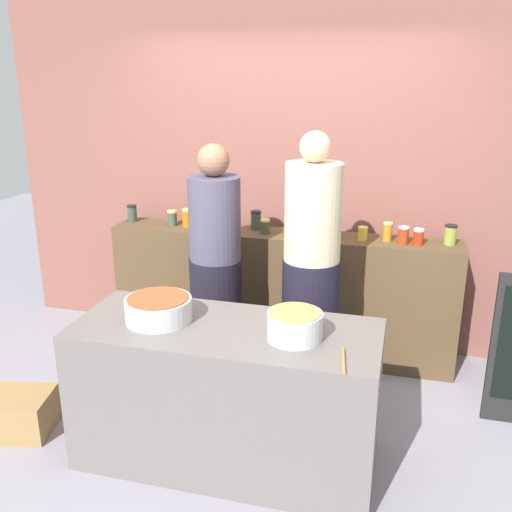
% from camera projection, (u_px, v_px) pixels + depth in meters
% --- Properties ---
extents(ground, '(12.00, 12.00, 0.00)m').
position_uv_depth(ground, '(242.00, 427.00, 3.67)').
color(ground, gray).
extents(storefront_wall, '(4.80, 0.12, 3.00)m').
position_uv_depth(storefront_wall, '(292.00, 161.00, 4.53)').
color(storefront_wall, brown).
rests_on(storefront_wall, ground).
extents(display_shelf, '(2.70, 0.36, 1.00)m').
position_uv_depth(display_shelf, '(280.00, 294.00, 4.52)').
color(display_shelf, '#503C25').
rests_on(display_shelf, ground).
extents(prep_table, '(1.70, 0.70, 0.84)m').
position_uv_depth(prep_table, '(227.00, 394.00, 3.26)').
color(prep_table, '#625C59').
rests_on(prep_table, ground).
extents(preserve_jar_0, '(0.08, 0.08, 0.14)m').
position_uv_depth(preserve_jar_0, '(132.00, 213.00, 4.69)').
color(preserve_jar_0, '#324236').
rests_on(preserve_jar_0, display_shelf).
extents(preserve_jar_1, '(0.08, 0.08, 0.12)m').
position_uv_depth(preserve_jar_1, '(172.00, 218.00, 4.58)').
color(preserve_jar_1, '#3C4D3C').
rests_on(preserve_jar_1, display_shelf).
extents(preserve_jar_2, '(0.08, 0.08, 0.15)m').
position_uv_depth(preserve_jar_2, '(187.00, 218.00, 4.53)').
color(preserve_jar_2, orange).
rests_on(preserve_jar_2, display_shelf).
extents(preserve_jar_3, '(0.08, 0.08, 0.10)m').
position_uv_depth(preserve_jar_3, '(204.00, 221.00, 4.54)').
color(preserve_jar_3, '#4E2D5F').
rests_on(preserve_jar_3, display_shelf).
extents(preserve_jar_4, '(0.08, 0.08, 0.15)m').
position_uv_depth(preserve_jar_4, '(256.00, 220.00, 4.46)').
color(preserve_jar_4, '#354535').
rests_on(preserve_jar_4, display_shelf).
extents(preserve_jar_5, '(0.07, 0.07, 0.11)m').
position_uv_depth(preserve_jar_5, '(265.00, 227.00, 4.34)').
color(preserve_jar_5, '#384729').
rests_on(preserve_jar_5, display_shelf).
extents(preserve_jar_6, '(0.09, 0.09, 0.14)m').
position_uv_depth(preserve_jar_6, '(296.00, 224.00, 4.36)').
color(preserve_jar_6, maroon).
rests_on(preserve_jar_6, display_shelf).
extents(preserve_jar_7, '(0.09, 0.09, 0.12)m').
position_uv_depth(preserve_jar_7, '(335.00, 228.00, 4.27)').
color(preserve_jar_7, gold).
rests_on(preserve_jar_7, display_shelf).
extents(preserve_jar_8, '(0.07, 0.07, 0.10)m').
position_uv_depth(preserve_jar_8, '(363.00, 233.00, 4.18)').
color(preserve_jar_8, gold).
rests_on(preserve_jar_8, display_shelf).
extents(preserve_jar_9, '(0.07, 0.07, 0.14)m').
position_uv_depth(preserve_jar_9, '(388.00, 232.00, 4.15)').
color(preserve_jar_9, '#C96F18').
rests_on(preserve_jar_9, display_shelf).
extents(preserve_jar_10, '(0.08, 0.08, 0.13)m').
position_uv_depth(preserve_jar_10, '(403.00, 235.00, 4.09)').
color(preserve_jar_10, '#AE3114').
rests_on(preserve_jar_10, display_shelf).
extents(preserve_jar_11, '(0.07, 0.07, 0.12)m').
position_uv_depth(preserve_jar_11, '(418.00, 237.00, 4.06)').
color(preserve_jar_11, red).
rests_on(preserve_jar_11, display_shelf).
extents(preserve_jar_12, '(0.09, 0.09, 0.14)m').
position_uv_depth(preserve_jar_12, '(450.00, 235.00, 4.07)').
color(preserve_jar_12, olive).
rests_on(preserve_jar_12, display_shelf).
extents(cooking_pot_left, '(0.38, 0.38, 0.14)m').
position_uv_depth(cooking_pot_left, '(159.00, 309.00, 3.20)').
color(cooking_pot_left, '#B7B7BC').
rests_on(cooking_pot_left, prep_table).
extents(cooking_pot_center, '(0.29, 0.29, 0.15)m').
position_uv_depth(cooking_pot_center, '(295.00, 325.00, 2.98)').
color(cooking_pot_center, '#B7B7BC').
rests_on(cooking_pot_center, prep_table).
extents(wooden_spoon, '(0.05, 0.25, 0.02)m').
position_uv_depth(wooden_spoon, '(344.00, 360.00, 2.75)').
color(wooden_spoon, '#9E703D').
rests_on(wooden_spoon, prep_table).
extents(cook_with_tongs, '(0.37, 0.37, 1.73)m').
position_uv_depth(cook_with_tongs, '(216.00, 279.00, 4.01)').
color(cook_with_tongs, black).
rests_on(cook_with_tongs, ground).
extents(cook_in_cap, '(0.38, 0.38, 1.84)m').
position_uv_depth(cook_in_cap, '(311.00, 286.00, 3.74)').
color(cook_in_cap, black).
rests_on(cook_in_cap, ground).
extents(bread_crate, '(0.52, 0.41, 0.25)m').
position_uv_depth(bread_crate, '(15.00, 413.00, 3.60)').
color(bread_crate, olive).
rests_on(bread_crate, ground).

